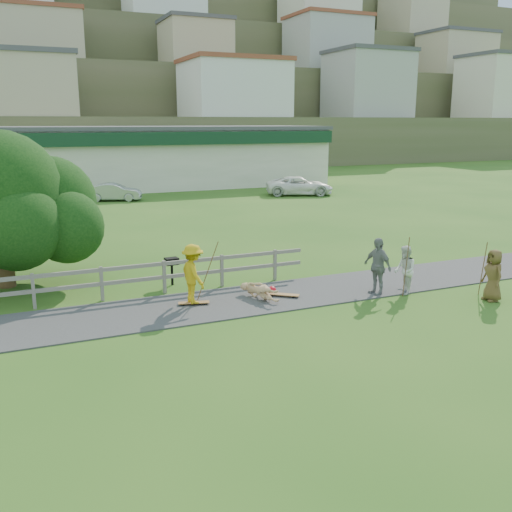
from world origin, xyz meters
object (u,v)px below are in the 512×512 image
object	(u,v)px
spectator_c	(493,275)
bbq	(172,272)
car_white	(299,186)
spectator_b	(377,266)
car_silver	(114,192)
tree	(1,223)
skater_fallen	(260,291)
spectator_a	(405,270)
skater_rider	(193,277)

from	to	relation	value
spectator_c	bbq	xyz separation A→B (m)	(-8.72, 5.72, -0.34)
car_white	spectator_b	bearing A→B (deg)	177.82
car_silver	tree	distance (m)	21.68
skater_fallen	car_white	distance (m)	26.52
skater_fallen	spectator_b	world-z (taller)	spectator_b
spectator_b	car_silver	world-z (taller)	spectator_b
car_silver	spectator_c	bearing A→B (deg)	-147.84
skater_fallen	spectator_a	size ratio (longest dim) A/B	0.98
tree	car_silver	bearing A→B (deg)	70.45
car_silver	spectator_b	bearing A→B (deg)	-153.00
spectator_c	spectator_a	bearing A→B (deg)	-119.65
car_silver	bbq	world-z (taller)	car_silver
spectator_c	car_silver	xyz separation A→B (m)	(-6.70, 28.19, -0.20)
car_silver	car_white	size ratio (longest dim) A/B	0.74
spectator_c	spectator_b	bearing A→B (deg)	-115.29
spectator_c	car_silver	size ratio (longest dim) A/B	0.43
skater_fallen	spectator_b	bearing A→B (deg)	-32.54
skater_rider	car_silver	world-z (taller)	skater_rider
skater_fallen	tree	distance (m)	8.94
spectator_a	tree	size ratio (longest dim) A/B	0.24
tree	skater_rider	bearing A→B (deg)	-41.26
skater_fallen	bbq	size ratio (longest dim) A/B	1.63
skater_fallen	car_white	xyz separation A→B (m)	(13.51, 22.81, 0.42)
skater_rider	car_white	world-z (taller)	skater_rider
spectator_a	spectator_c	size ratio (longest dim) A/B	0.97
spectator_b	tree	size ratio (longest dim) A/B	0.28
skater_fallen	bbq	distance (m)	3.43
spectator_b	bbq	bearing A→B (deg)	-133.85
car_white	tree	bearing A→B (deg)	151.03
car_white	tree	distance (m)	27.54
spectator_c	skater_rider	bearing A→B (deg)	-101.17
skater_rider	spectator_a	world-z (taller)	skater_rider
spectator_b	spectator_c	world-z (taller)	spectator_b
skater_fallen	spectator_c	size ratio (longest dim) A/B	0.95
skater_fallen	car_silver	size ratio (longest dim) A/B	0.41
spectator_b	spectator_c	size ratio (longest dim) A/B	1.14
spectator_a	spectator_c	world-z (taller)	spectator_c
skater_fallen	car_silver	distance (m)	25.20
bbq	car_silver	bearing A→B (deg)	80.86
skater_fallen	spectator_c	world-z (taller)	spectator_c
spectator_b	car_silver	xyz separation A→B (m)	(-3.77, 26.18, -0.32)
car_white	skater_rider	bearing A→B (deg)	165.50
spectator_b	tree	world-z (taller)	tree
skater_rider	spectator_c	distance (m)	9.32
skater_fallen	car_white	world-z (taller)	car_white
spectator_c	car_white	bearing A→B (deg)	174.37
skater_rider	skater_fallen	size ratio (longest dim) A/B	1.16
spectator_c	skater_fallen	bearing A→B (deg)	-104.97
car_silver	skater_fallen	bearing A→B (deg)	-161.10
spectator_b	bbq	world-z (taller)	spectator_b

